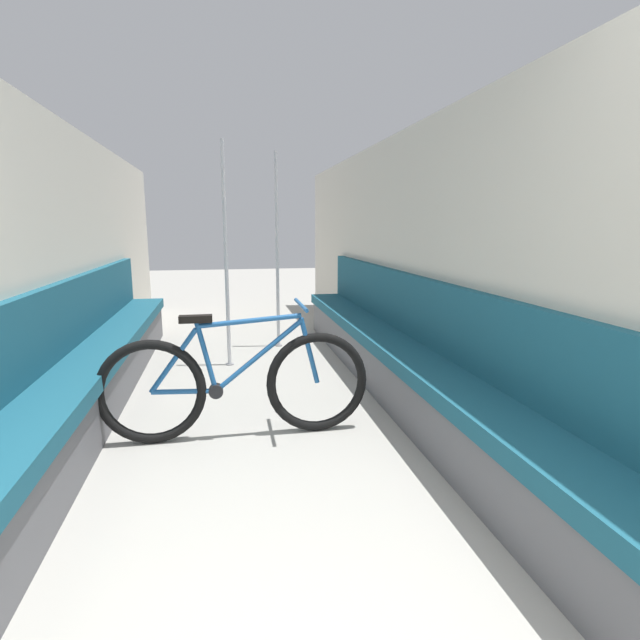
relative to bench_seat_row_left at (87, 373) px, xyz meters
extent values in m
cube|color=beige|center=(-0.23, 0.02, 0.75)|extent=(0.10, 9.26, 2.14)
cube|color=beige|center=(2.55, 0.02, 0.75)|extent=(0.10, 9.26, 2.14)
cube|color=#5B5B60|center=(0.03, 0.00, -0.14)|extent=(0.36, 5.31, 0.37)
cube|color=#195166|center=(0.03, 0.00, 0.10)|extent=(0.42, 5.31, 0.10)
cube|color=#195166|center=(-0.15, 0.00, 0.40)|extent=(0.07, 5.31, 0.49)
cube|color=#5B5B60|center=(2.30, 0.00, -0.14)|extent=(0.36, 5.31, 0.37)
cube|color=#195166|center=(2.30, 0.00, 0.10)|extent=(0.42, 5.31, 0.10)
cube|color=#195166|center=(2.47, 0.00, 0.40)|extent=(0.07, 5.31, 0.49)
torus|color=black|center=(0.51, -0.57, 0.02)|extent=(0.67, 0.06, 0.67)
torus|color=black|center=(1.56, -0.57, 0.02)|extent=(0.67, 0.06, 0.67)
cylinder|color=#1E5693|center=(0.71, -0.57, 0.01)|extent=(0.39, 0.03, 0.05)
cylinder|color=#1E5693|center=(0.66, -0.57, 0.21)|extent=(0.31, 0.03, 0.41)
cylinder|color=#1E5693|center=(0.85, -0.57, 0.23)|extent=(0.14, 0.03, 0.48)
cylinder|color=#1E5693|center=(1.18, -0.57, 0.22)|extent=(0.57, 0.03, 0.46)
cylinder|color=#1E5693|center=(1.13, -0.57, 0.44)|extent=(0.66, 0.03, 0.08)
cylinder|color=#1E5693|center=(1.51, -0.57, 0.23)|extent=(0.14, 0.03, 0.44)
cylinder|color=black|center=(0.90, -0.57, 0.00)|extent=(0.09, 0.06, 0.09)
cube|color=black|center=(0.80, -0.57, 0.47)|extent=(0.20, 0.07, 0.04)
cylinder|color=#1E5693|center=(1.45, -0.57, 0.54)|extent=(0.02, 0.46, 0.02)
cylinder|color=gray|center=(1.56, 1.85, -0.31)|extent=(0.08, 0.08, 0.01)
cylinder|color=silver|center=(1.56, 1.85, 0.74)|extent=(0.04, 0.04, 2.12)
cylinder|color=gray|center=(1.01, 1.17, -0.31)|extent=(0.08, 0.08, 0.01)
cylinder|color=silver|center=(1.01, 1.17, 0.74)|extent=(0.04, 0.04, 2.12)
camera|label=1|loc=(0.98, -3.66, 1.04)|focal=28.00mm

